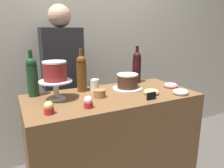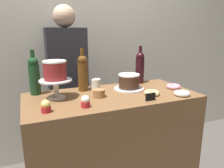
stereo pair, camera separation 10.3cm
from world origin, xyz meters
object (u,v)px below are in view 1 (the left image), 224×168
chocolate_round_cake (127,81)px  barista_figure (64,89)px  cookie_stack (99,94)px  donut_glazed (151,92)px  price_sign_chalkboard (151,96)px  coffee_cup_ceramic (94,85)px  wine_bottle_green (32,76)px  donut_pink (171,85)px  cupcake_vanilla (88,102)px  cupcake_lemon (49,108)px  cake_stand_pedestal (56,87)px  wine_bottle_amber (82,73)px  donut_sugar (180,92)px  wine_bottle_dark_red (137,67)px  white_layer_cake (55,71)px

chocolate_round_cake → barista_figure: bearing=125.4°
cookie_stack → donut_glazed: bearing=-15.6°
price_sign_chalkboard → coffee_cup_ceramic: 0.47m
wine_bottle_green → donut_pink: wine_bottle_green is taller
cupcake_vanilla → price_sign_chalkboard: size_ratio=1.06×
cupcake_lemon → cake_stand_pedestal: bearing=68.4°
cake_stand_pedestal → wine_bottle_amber: size_ratio=0.67×
price_sign_chalkboard → cupcake_vanilla: bearing=173.7°
donut_sugar → wine_bottle_dark_red: bearing=101.5°
white_layer_cake → cookie_stack: 0.34m
wine_bottle_amber → cupcake_vanilla: 0.39m
cookie_stack → price_sign_chalkboard: bearing=-35.2°
chocolate_round_cake → donut_pink: 0.37m
cake_stand_pedestal → donut_pink: 0.92m
cookie_stack → donut_sugar: bearing=-19.4°
coffee_cup_ceramic → barista_figure: bearing=107.0°
price_sign_chalkboard → coffee_cup_ceramic: coffee_cup_ceramic is taller
cupcake_lemon → wine_bottle_dark_red: bearing=25.6°
donut_pink → cupcake_vanilla: bearing=-169.7°
cupcake_lemon → donut_glazed: cupcake_lemon is taller
wine_bottle_amber → cupcake_lemon: 0.49m
wine_bottle_green → cookie_stack: 0.49m
wine_bottle_amber → donut_glazed: 0.54m
chocolate_round_cake → donut_pink: chocolate_round_cake is taller
cupcake_lemon → donut_sugar: cupcake_lemon is taller
wine_bottle_amber → donut_sugar: bearing=-33.0°
white_layer_cake → cupcake_vanilla: size_ratio=2.06×
cupcake_vanilla → cookie_stack: bearing=48.1°
cake_stand_pedestal → donut_pink: size_ratio=1.96×
white_layer_cake → cookie_stack: size_ratio=1.82×
chocolate_round_cake → wine_bottle_amber: size_ratio=0.51×
wine_bottle_green → wine_bottle_dark_red: bearing=0.7°
cookie_stack → price_sign_chalkboard: 0.36m
donut_glazed → wine_bottle_dark_red: bearing=74.2°
cupcake_vanilla → donut_glazed: (0.51, 0.05, -0.02)m
donut_sugar → barista_figure: (-0.66, 0.84, -0.10)m
donut_pink → donut_sugar: same height
donut_glazed → coffee_cup_ceramic: 0.44m
wine_bottle_green → donut_sugar: (0.97, -0.44, -0.13)m
wine_bottle_amber → wine_bottle_dark_red: bearing=5.2°
cupcake_vanilla → donut_glazed: cupcake_vanilla is taller
chocolate_round_cake → cookie_stack: size_ratio=1.96×
wine_bottle_amber → cookie_stack: bearing=-74.4°
chocolate_round_cake → coffee_cup_ceramic: (-0.25, 0.09, -0.02)m
white_layer_cake → wine_bottle_dark_red: (0.75, 0.17, -0.05)m
cake_stand_pedestal → barista_figure: bearing=71.9°
donut_sugar → chocolate_round_cake: bearing=132.8°
cake_stand_pedestal → coffee_cup_ceramic: cake_stand_pedestal is taller
cupcake_vanilla → wine_bottle_green: bearing=123.4°
barista_figure → wine_bottle_green: bearing=-127.9°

